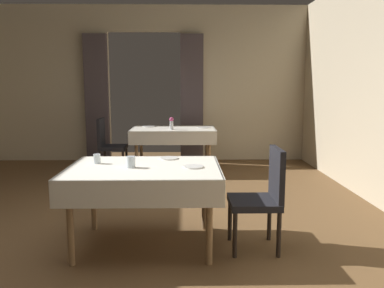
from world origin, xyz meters
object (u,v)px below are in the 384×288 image
at_px(plate_far_b, 149,126).
at_px(chair_mid_right, 263,194).
at_px(plate_mid_b, 193,167).
at_px(plate_far_c, 204,127).
at_px(dining_table_far, 173,133).
at_px(chair_far_left, 108,143).
at_px(plate_mid_a, 169,158).
at_px(dining_table_mid, 144,175).
at_px(flower_vase_far, 172,123).
at_px(glass_mid_c, 131,162).
at_px(glass_mid_d, 97,159).

bearing_deg(plate_far_b, chair_mid_right, -69.06).
distance_m(plate_mid_b, plate_far_c, 3.28).
xyz_separation_m(dining_table_far, chair_far_left, (-1.10, -0.12, -0.15)).
bearing_deg(plate_mid_b, plate_far_b, 101.70).
xyz_separation_m(plate_mid_a, plate_far_c, (0.49, 2.86, 0.00)).
relative_size(chair_mid_right, plate_mid_b, 5.04).
xyz_separation_m(dining_table_mid, flower_vase_far, (0.15, 2.94, 0.20)).
relative_size(plate_mid_b, glass_mid_c, 1.80).
distance_m(plate_mid_a, flower_vase_far, 2.57).
relative_size(dining_table_far, glass_mid_c, 14.01).
xyz_separation_m(dining_table_far, plate_mid_a, (0.04, -2.80, 0.09)).
height_order(chair_far_left, flower_vase_far, flower_vase_far).
relative_size(plate_far_b, plate_far_c, 0.97).
xyz_separation_m(chair_mid_right, glass_mid_c, (-1.19, 0.04, 0.29)).
bearing_deg(flower_vase_far, plate_far_b, 130.36).
xyz_separation_m(chair_far_left, plate_mid_b, (1.38, -3.10, 0.24)).
xyz_separation_m(dining_table_far, glass_mid_c, (-0.28, -3.22, 0.14)).
distance_m(dining_table_mid, flower_vase_far, 2.95).
height_order(glass_mid_c, plate_far_c, glass_mid_c).
xyz_separation_m(chair_mid_right, plate_far_b, (-1.35, 3.52, 0.24)).
bearing_deg(dining_table_mid, flower_vase_far, 87.16).
bearing_deg(dining_table_mid, plate_mid_b, -5.36).
height_order(dining_table_far, plate_far_b, plate_far_b).
height_order(chair_mid_right, plate_far_b, chair_mid_right).
bearing_deg(chair_far_left, plate_mid_a, -66.94).
height_order(chair_mid_right, flower_vase_far, flower_vase_far).
xyz_separation_m(dining_table_mid, chair_mid_right, (1.07, -0.09, -0.15)).
bearing_deg(glass_mid_d, flower_vase_far, 77.82).
distance_m(dining_table_far, glass_mid_d, 3.10).
distance_m(plate_mid_b, glass_mid_c, 0.56).
height_order(dining_table_far, plate_mid_b, plate_mid_b).
distance_m(dining_table_far, flower_vase_far, 0.31).
distance_m(dining_table_far, plate_mid_b, 3.23).
bearing_deg(flower_vase_far, dining_table_far, 84.55).
relative_size(dining_table_mid, plate_mid_a, 7.38).
bearing_deg(chair_mid_right, dining_table_mid, 175.33).
height_order(dining_table_mid, plate_mid_a, plate_mid_a).
xyz_separation_m(plate_mid_a, glass_mid_c, (-0.32, -0.42, 0.05)).
bearing_deg(plate_mid_a, glass_mid_d, -161.08).
height_order(chair_mid_right, plate_mid_b, chair_mid_right).
height_order(dining_table_far, chair_far_left, chair_far_left).
distance_m(dining_table_far, plate_far_c, 0.55).
xyz_separation_m(glass_mid_c, glass_mid_d, (-0.34, 0.19, -0.01)).
height_order(plate_mid_a, flower_vase_far, flower_vase_far).
relative_size(flower_vase_far, plate_far_c, 0.87).
relative_size(chair_mid_right, flower_vase_far, 4.45).
bearing_deg(chair_mid_right, plate_far_b, 110.94).
xyz_separation_m(chair_far_left, flower_vase_far, (1.08, -0.12, 0.35)).
relative_size(dining_table_mid, glass_mid_d, 15.15).
distance_m(plate_mid_b, flower_vase_far, 3.00).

